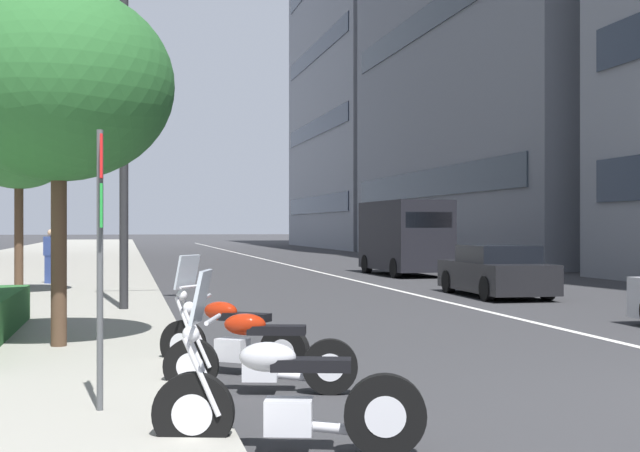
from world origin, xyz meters
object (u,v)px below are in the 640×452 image
object	(u,v)px
motorcycle_far_end_row	(230,339)
street_tree_far_plaza	(19,141)
street_lamp_with_banners	(139,47)
pedestrian_on_plaza	(51,256)
motorcycle_second_in_row	(258,357)
motorcycle_by_sign_pole	(284,400)
parking_sign_by_curb	(101,235)
car_following_behind	(496,272)
delivery_van_ahead	(404,236)
street_tree_by_lamp_post	(59,85)

from	to	relation	value
motorcycle_far_end_row	street_tree_far_plaza	distance (m)	12.96
motorcycle_far_end_row	street_lamp_with_banners	distance (m)	9.02
pedestrian_on_plaza	motorcycle_second_in_row	bearing A→B (deg)	49.00
motorcycle_by_sign_pole	street_lamp_with_banners	bearing A→B (deg)	-69.61
motorcycle_second_in_row	motorcycle_far_end_row	world-z (taller)	motorcycle_far_end_row
motorcycle_by_sign_pole	parking_sign_by_curb	xyz separation A→B (m)	(1.35, 1.46, 1.32)
car_following_behind	delivery_van_ahead	world-z (taller)	delivery_van_ahead
motorcycle_by_sign_pole	motorcycle_second_in_row	bearing A→B (deg)	-78.56
motorcycle_by_sign_pole	street_tree_by_lamp_post	world-z (taller)	street_tree_by_lamp_post
motorcycle_second_in_row	car_following_behind	world-z (taller)	car_following_behind
delivery_van_ahead	street_tree_by_lamp_post	world-z (taller)	street_tree_by_lamp_post
street_tree_far_plaza	car_following_behind	bearing A→B (deg)	-97.22
street_lamp_with_banners	street_tree_by_lamp_post	distance (m)	5.80
delivery_van_ahead	motorcycle_by_sign_pole	bearing A→B (deg)	157.76
delivery_van_ahead	parking_sign_by_curb	size ratio (longest dim) A/B	1.97
delivery_van_ahead	street_lamp_with_banners	world-z (taller)	street_lamp_with_banners
motorcycle_by_sign_pole	street_tree_by_lamp_post	size ratio (longest dim) A/B	0.42
parking_sign_by_curb	street_lamp_with_banners	world-z (taller)	street_lamp_with_banners
motorcycle_by_sign_pole	delivery_van_ahead	bearing A→B (deg)	-95.09
delivery_van_ahead	pedestrian_on_plaza	world-z (taller)	delivery_van_ahead
motorcycle_far_end_row	street_tree_far_plaza	world-z (taller)	street_tree_far_plaza
motorcycle_far_end_row	street_tree_by_lamp_post	world-z (taller)	street_tree_by_lamp_post
car_following_behind	pedestrian_on_plaza	distance (m)	12.99
delivery_van_ahead	motorcycle_far_end_row	bearing A→B (deg)	154.29
motorcycle_by_sign_pole	street_tree_far_plaza	bearing A→B (deg)	-60.79
parking_sign_by_curb	street_tree_far_plaza	xyz separation A→B (m)	(14.41, 2.38, 2.22)
motorcycle_second_in_row	delivery_van_ahead	distance (m)	23.41
car_following_behind	delivery_van_ahead	xyz separation A→B (m)	(9.95, -0.79, 0.85)
motorcycle_second_in_row	street_tree_by_lamp_post	world-z (taller)	street_tree_by_lamp_post
motorcycle_second_in_row	street_tree_far_plaza	size ratio (longest dim) A/B	0.42
car_following_behind	street_tree_by_lamp_post	size ratio (longest dim) A/B	0.85
motorcycle_second_in_row	street_tree_far_plaza	world-z (taller)	street_tree_far_plaza
motorcycle_far_end_row	car_following_behind	distance (m)	13.22
motorcycle_by_sign_pole	street_tree_by_lamp_post	bearing A→B (deg)	-54.23
motorcycle_far_end_row	pedestrian_on_plaza	distance (m)	16.34
motorcycle_far_end_row	motorcycle_second_in_row	bearing A→B (deg)	133.47
street_tree_far_plaza	pedestrian_on_plaza	xyz separation A→B (m)	(4.11, -0.45, -3.02)
street_tree_by_lamp_post	pedestrian_on_plaza	bearing A→B (deg)	5.03
motorcycle_by_sign_pole	street_tree_far_plaza	world-z (taller)	street_tree_far_plaza
motorcycle_far_end_row	parking_sign_by_curb	world-z (taller)	parking_sign_by_curb
parking_sign_by_curb	motorcycle_far_end_row	bearing A→B (deg)	-30.29
motorcycle_far_end_row	parking_sign_by_curb	bearing A→B (deg)	96.87
car_following_behind	pedestrian_on_plaza	bearing A→B (deg)	66.00
delivery_van_ahead	pedestrian_on_plaza	distance (m)	13.21
pedestrian_on_plaza	street_tree_by_lamp_post	bearing A→B (deg)	42.37
car_following_behind	street_tree_far_plaza	xyz separation A→B (m)	(1.54, 12.14, 3.35)
street_lamp_with_banners	street_tree_far_plaza	xyz separation A→B (m)	(4.49, 2.88, -1.58)
motorcycle_far_end_row	street_tree_far_plaza	size ratio (longest dim) A/B	0.34
street_tree_by_lamp_post	motorcycle_far_end_row	bearing A→B (deg)	-131.59
pedestrian_on_plaza	parking_sign_by_curb	bearing A→B (deg)	43.29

